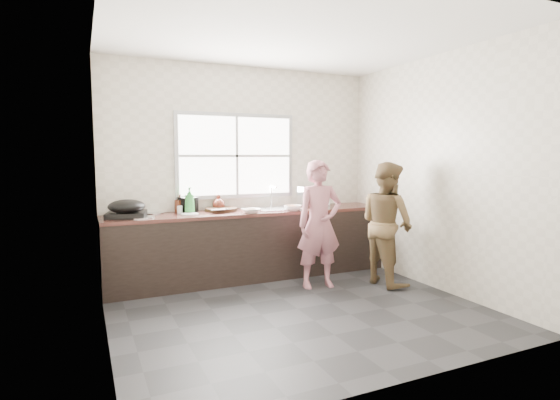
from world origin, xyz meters
name	(u,v)px	position (x,y,z in m)	size (l,w,h in m)	color
floor	(297,309)	(0.00, 0.00, -0.01)	(3.60, 3.20, 0.01)	#252527
ceiling	(299,34)	(0.00, 0.00, 2.71)	(3.60, 3.20, 0.01)	silver
wall_back	(243,171)	(0.00, 1.60, 1.35)	(3.60, 0.01, 2.70)	beige
wall_left	(101,181)	(-1.80, 0.00, 1.35)	(0.01, 3.20, 2.70)	silver
wall_right	(437,173)	(1.80, 0.00, 1.35)	(0.01, 3.20, 2.70)	beige
wall_front	(409,187)	(0.00, -1.60, 1.35)	(3.60, 0.01, 2.70)	beige
cabinet	(252,246)	(0.00, 1.29, 0.41)	(3.60, 0.62, 0.82)	black
countertop	(252,212)	(0.00, 1.29, 0.84)	(3.60, 0.64, 0.04)	#3B1D18
sink	(277,209)	(0.35, 1.29, 0.86)	(0.55, 0.45, 0.02)	silver
faucet	(271,196)	(0.35, 1.49, 1.01)	(0.02, 0.02, 0.30)	silver
window_frame	(236,156)	(-0.10, 1.59, 1.55)	(1.60, 0.05, 1.10)	#9EA0A5
window_glazing	(237,156)	(-0.10, 1.57, 1.55)	(1.50, 0.01, 1.00)	white
woman	(319,228)	(0.58, 0.58, 0.70)	(0.51, 0.34, 1.40)	#A96570
person_side	(387,223)	(1.39, 0.36, 0.74)	(0.72, 0.56, 1.48)	brown
cutting_board	(221,209)	(-0.36, 1.42, 0.88)	(0.41, 0.41, 0.04)	black
cleaver	(220,209)	(-0.44, 1.23, 0.90)	(0.21, 0.11, 0.01)	silver
bowl_mince	(251,211)	(-0.09, 1.08, 0.89)	(0.22, 0.22, 0.05)	white
bowl_crabs	(293,208)	(0.47, 1.08, 0.89)	(0.18, 0.18, 0.06)	silver
bowl_held	(292,207)	(0.54, 1.24, 0.89)	(0.19, 0.19, 0.06)	white
black_pot	(188,204)	(-0.76, 1.52, 0.95)	(0.25, 0.25, 0.18)	black
plate_food	(190,214)	(-0.81, 1.22, 0.87)	(0.21, 0.21, 0.02)	white
bottle_green	(190,200)	(-0.78, 1.35, 1.02)	(0.12, 0.12, 0.32)	#2C8738
bottle_brown_tall	(180,204)	(-0.86, 1.51, 0.96)	(0.09, 0.09, 0.20)	#512314
bottle_brown_short	(219,203)	(-0.37, 1.52, 0.95)	(0.14, 0.14, 0.19)	#4B1C12
glass_jar	(180,210)	(-0.89, 1.40, 0.91)	(0.06, 0.06, 0.09)	white
burner	(127,215)	(-1.50, 1.31, 0.89)	(0.42, 0.42, 0.06)	black
wok	(127,206)	(-1.51, 1.21, 1.00)	(0.40, 0.40, 0.15)	black
dish_rack	(314,197)	(0.91, 1.33, 1.00)	(0.37, 0.26, 0.28)	silver
pot_lid_left	(142,217)	(-1.35, 1.18, 0.87)	(0.27, 0.27, 0.01)	silver
pot_lid_right	(154,213)	(-1.17, 1.52, 0.87)	(0.23, 0.23, 0.01)	silver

